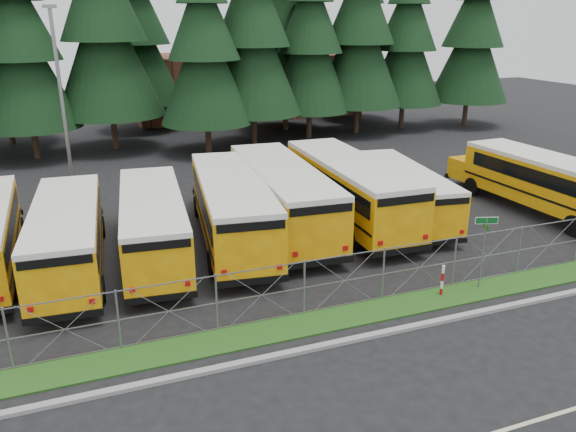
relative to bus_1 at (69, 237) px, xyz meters
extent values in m
plane|color=black|center=(11.30, -5.56, -1.39)|extent=(120.00, 120.00, 0.00)
cube|color=gray|center=(11.30, -8.66, -1.33)|extent=(50.00, 0.25, 0.12)
cube|color=#194513|center=(11.30, -7.26, -1.36)|extent=(50.00, 1.40, 0.06)
cube|color=beige|center=(11.30, -13.56, -1.39)|extent=(50.00, 0.12, 0.01)
cube|color=brown|center=(17.30, 34.44, 1.61)|extent=(22.00, 10.00, 6.00)
cylinder|color=gray|center=(14.13, -7.04, 0.01)|extent=(0.06, 0.06, 2.80)
cube|color=#0B531C|center=(14.13, -7.04, 1.29)|extent=(0.77, 0.27, 0.22)
cube|color=white|center=(14.13, -7.04, 1.29)|extent=(0.81, 0.27, 0.26)
cube|color=#0B531C|center=(14.13, -7.04, 1.05)|extent=(0.19, 0.53, 0.18)
cylinder|color=#B20C0C|center=(12.45, -7.07, -0.79)|extent=(0.11, 0.11, 1.20)
cylinder|color=gray|center=(0.23, 10.64, 3.61)|extent=(0.20, 0.20, 10.00)
cube|color=gray|center=(0.23, 10.64, 8.66)|extent=(0.70, 0.35, 0.18)
camera|label=1|loc=(0.83, -22.13, 8.15)|focal=35.00mm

